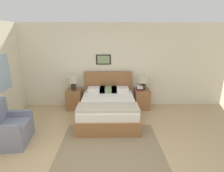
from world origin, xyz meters
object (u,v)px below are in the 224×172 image
nightstand_near_window (74,99)px  table_lamp_by_door (143,81)px  nightstand_by_door (142,99)px  armchair (10,129)px  table_lamp_near_window (73,81)px  bed (108,108)px

nightstand_near_window → table_lamp_by_door: size_ratio=1.44×
nightstand_near_window → nightstand_by_door: same height
armchair → table_lamp_near_window: 2.17m
bed → armchair: size_ratio=2.08×
bed → nightstand_near_window: 1.27m
nightstand_near_window → nightstand_by_door: 2.13m
table_lamp_by_door → bed: bearing=-147.2°
table_lamp_near_window → table_lamp_by_door: 2.15m
nightstand_near_window → table_lamp_by_door: table_lamp_by_door is taller
armchair → table_lamp_by_door: 3.69m
bed → table_lamp_near_window: (-1.07, 0.69, 0.58)m
armchair → table_lamp_by_door: bearing=114.4°
armchair → nightstand_near_window: (1.01, 1.83, -0.01)m
nightstand_by_door → table_lamp_near_window: bearing=180.0°
table_lamp_near_window → nightstand_by_door: bearing=-0.0°
table_lamp_near_window → table_lamp_by_door: bearing=0.0°
bed → table_lamp_near_window: bed is taller
table_lamp_near_window → nightstand_near_window: bearing=-13.4°
bed → table_lamp_near_window: bearing=147.0°
nightstand_by_door → table_lamp_by_door: table_lamp_by_door is taller
table_lamp_near_window → table_lamp_by_door: same height
bed → nightstand_near_window: size_ratio=3.13×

